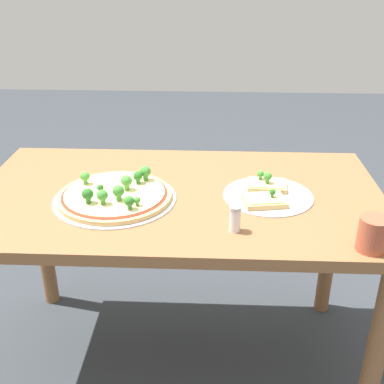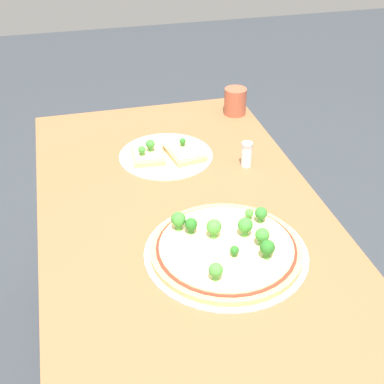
{
  "view_description": "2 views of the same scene",
  "coord_description": "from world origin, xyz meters",
  "px_view_note": "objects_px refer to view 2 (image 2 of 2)",
  "views": [
    {
      "loc": [
        -0.11,
        1.38,
        1.39
      ],
      "look_at": [
        -0.05,
        0.04,
        0.72
      ],
      "focal_mm": 45.0,
      "sensor_mm": 36.0,
      "label": 1
    },
    {
      "loc": [
        1.1,
        -0.26,
        1.51
      ],
      "look_at": [
        -0.05,
        0.04,
        0.72
      ],
      "focal_mm": 50.0,
      "sensor_mm": 36.0,
      "label": 2
    }
  ],
  "objects_px": {
    "dining_table": "(184,238)",
    "pizza_tray_slice": "(166,154)",
    "drinking_cup": "(235,101)",
    "condiment_shaker": "(247,154)",
    "pizza_tray_whole": "(226,248)"
  },
  "relations": [
    {
      "from": "condiment_shaker",
      "to": "drinking_cup",
      "type": "bearing_deg",
      "value": 167.37
    },
    {
      "from": "pizza_tray_slice",
      "to": "pizza_tray_whole",
      "type": "bearing_deg",
      "value": 5.47
    },
    {
      "from": "dining_table",
      "to": "pizza_tray_slice",
      "type": "distance_m",
      "value": 0.3
    },
    {
      "from": "pizza_tray_whole",
      "to": "drinking_cup",
      "type": "bearing_deg",
      "value": 160.54
    },
    {
      "from": "pizza_tray_whole",
      "to": "drinking_cup",
      "type": "xyz_separation_m",
      "value": [
        -0.71,
        0.25,
        0.03
      ]
    },
    {
      "from": "dining_table",
      "to": "pizza_tray_slice",
      "type": "xyz_separation_m",
      "value": [
        -0.28,
        0.01,
        0.1
      ]
    },
    {
      "from": "dining_table",
      "to": "condiment_shaker",
      "type": "bearing_deg",
      "value": 126.63
    },
    {
      "from": "dining_table",
      "to": "pizza_tray_slice",
      "type": "bearing_deg",
      "value": 177.54
    },
    {
      "from": "dining_table",
      "to": "drinking_cup",
      "type": "height_order",
      "value": "drinking_cup"
    },
    {
      "from": "drinking_cup",
      "to": "dining_table",
      "type": "bearing_deg",
      "value": -30.75
    },
    {
      "from": "drinking_cup",
      "to": "condiment_shaker",
      "type": "bearing_deg",
      "value": -12.63
    },
    {
      "from": "dining_table",
      "to": "drinking_cup",
      "type": "xyz_separation_m",
      "value": [
        -0.52,
        0.31,
        0.14
      ]
    },
    {
      "from": "pizza_tray_slice",
      "to": "drinking_cup",
      "type": "height_order",
      "value": "drinking_cup"
    },
    {
      "from": "dining_table",
      "to": "pizza_tray_whole",
      "type": "relative_size",
      "value": 3.43
    },
    {
      "from": "pizza_tray_whole",
      "to": "drinking_cup",
      "type": "relative_size",
      "value": 4.16
    }
  ]
}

